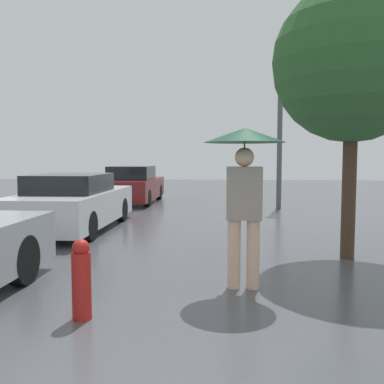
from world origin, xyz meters
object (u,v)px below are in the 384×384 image
parked_car_middle (74,203)px  street_lamp (280,121)px  tree (353,63)px  pedestrian (244,168)px  fire_hydrant (81,279)px  parked_car_farthest (133,186)px

parked_car_middle → street_lamp: bearing=41.3°
parked_car_middle → tree: size_ratio=0.98×
pedestrian → parked_car_middle: bearing=131.6°
street_lamp → fire_hydrant: bearing=-107.9°
parked_car_middle → parked_car_farthest: (0.09, 5.76, 0.01)m
parked_car_farthest → street_lamp: (4.99, -1.29, 2.14)m
parked_car_middle → fire_hydrant: (1.95, -5.20, -0.19)m
parked_car_middle → parked_car_farthest: size_ratio=1.05×
parked_car_farthest → tree: (5.24, -8.09, 2.46)m
parked_car_middle → fire_hydrant: size_ratio=5.25×
pedestrian → street_lamp: bearing=80.1°
parked_car_middle → street_lamp: size_ratio=0.93×
parked_car_middle → tree: tree is taller
pedestrian → street_lamp: (1.49, 8.53, 1.26)m
parked_car_farthest → street_lamp: 5.58m
parked_car_middle → fire_hydrant: parked_car_middle is taller
street_lamp → fire_hydrant: 10.44m
pedestrian → street_lamp: size_ratio=0.43×
tree → street_lamp: (-0.25, 6.80, -0.32)m
parked_car_farthest → tree: 9.95m
tree → street_lamp: bearing=92.1°
fire_hydrant → street_lamp: bearing=72.1°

